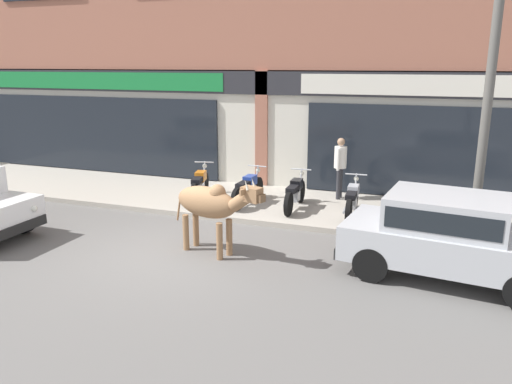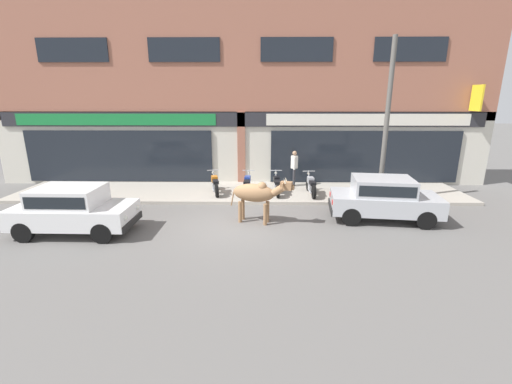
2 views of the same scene
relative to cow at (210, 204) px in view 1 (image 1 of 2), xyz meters
The scene contains 11 objects.
ground_plane 1.31m from the cow, 158.62° to the right, with size 90.00×90.00×0.00m, color #605E5B.
sidewalk 3.74m from the cow, 102.49° to the left, with size 19.00×3.28×0.13m, color #A8A093.
shop_building 6.68m from the cow, 98.14° to the left, with size 23.00×1.40×10.03m.
cow is the anchor object (origin of this frame).
car_1 4.28m from the cow, ahead, with size 3.74×2.01×1.46m.
motorcycle_0 3.66m from the cow, 119.64° to the left, with size 0.66×1.78×0.88m.
motorcycle_1 3.20m from the cow, 97.94° to the left, with size 0.52×1.81×0.88m.
motorcycle_2 3.26m from the cow, 75.61° to the left, with size 0.52×1.81×0.88m.
motorcycle_3 3.76m from the cow, 53.64° to the left, with size 0.52×1.81×0.88m.
pedestrian 4.73m from the cow, 69.74° to the left, with size 0.32×0.50×1.60m.
utility_pole 5.67m from the cow, 24.66° to the left, with size 0.18×0.18×6.00m, color #595651.
Camera 1 is at (4.71, -7.94, 3.59)m, focal length 35.00 mm.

